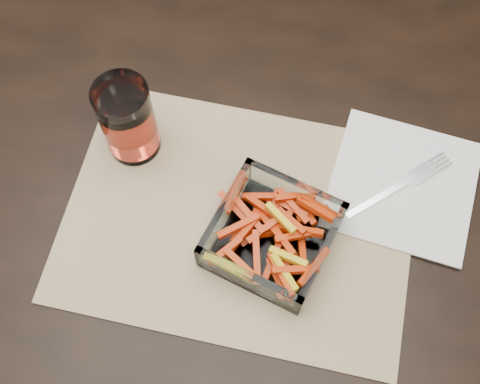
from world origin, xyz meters
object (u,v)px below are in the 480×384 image
(glass_bowl, at_px, (272,236))
(fork, at_px, (402,184))
(dining_table, at_px, (195,178))
(tumbler, at_px, (128,122))

(glass_bowl, bearing_deg, fork, 35.03)
(dining_table, height_order, glass_bowl, glass_bowl)
(dining_table, bearing_deg, fork, -0.40)
(tumbler, bearing_deg, dining_table, 3.04)
(tumbler, bearing_deg, glass_bowl, -27.56)
(dining_table, distance_m, tumbler, 0.17)
(tumbler, bearing_deg, fork, 0.33)
(fork, bearing_deg, glass_bowl, -96.38)
(tumbler, distance_m, fork, 0.37)
(dining_table, bearing_deg, tumbler, -176.96)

